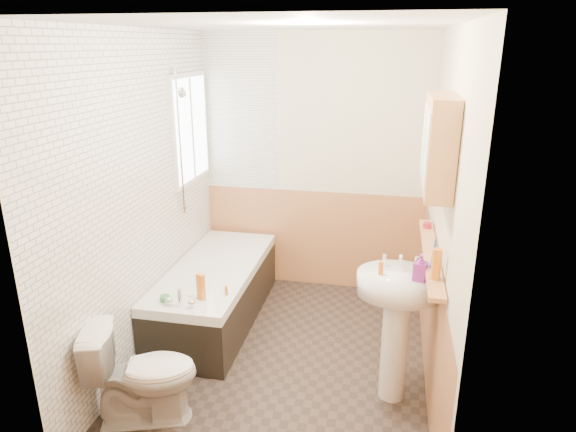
# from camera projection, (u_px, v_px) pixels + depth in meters

# --- Properties ---
(floor) EXTENTS (2.80, 2.80, 0.00)m
(floor) POSITION_uv_depth(u_px,v_px,m) (284.00, 358.00, 4.10)
(floor) COLOR #2C231F
(floor) RESTS_ON ground
(ceiling) EXTENTS (2.80, 2.80, 0.00)m
(ceiling) POSITION_uv_depth(u_px,v_px,m) (283.00, 25.00, 3.30)
(ceiling) COLOR white
(ceiling) RESTS_ON ground
(wall_back) EXTENTS (2.20, 0.02, 2.50)m
(wall_back) POSITION_uv_depth(u_px,v_px,m) (314.00, 166.00, 5.01)
(wall_back) COLOR beige
(wall_back) RESTS_ON ground
(wall_front) EXTENTS (2.20, 0.02, 2.50)m
(wall_front) POSITION_uv_depth(u_px,v_px,m) (221.00, 300.00, 2.39)
(wall_front) COLOR beige
(wall_front) RESTS_ON ground
(wall_left) EXTENTS (0.02, 2.80, 2.50)m
(wall_left) POSITION_uv_depth(u_px,v_px,m) (142.00, 200.00, 3.91)
(wall_left) COLOR beige
(wall_left) RESTS_ON ground
(wall_right) EXTENTS (0.02, 2.80, 2.50)m
(wall_right) POSITION_uv_depth(u_px,v_px,m) (443.00, 219.00, 3.49)
(wall_right) COLOR beige
(wall_right) RESTS_ON ground
(wainscot_right) EXTENTS (0.01, 2.80, 1.00)m
(wainscot_right) POSITION_uv_depth(u_px,v_px,m) (430.00, 317.00, 3.73)
(wainscot_right) COLOR tan
(wainscot_right) RESTS_ON wall_right
(wainscot_front) EXTENTS (2.20, 0.01, 1.00)m
(wainscot_front) POSITION_uv_depth(u_px,v_px,m) (228.00, 428.00, 2.65)
(wainscot_front) COLOR tan
(wainscot_front) RESTS_ON wall_front
(wainscot_back) EXTENTS (2.20, 0.01, 1.00)m
(wainscot_back) POSITION_uv_depth(u_px,v_px,m) (312.00, 238.00, 5.23)
(wainscot_back) COLOR tan
(wainscot_back) RESTS_ON wall_back
(tile_cladding_left) EXTENTS (0.01, 2.80, 2.50)m
(tile_cladding_left) POSITION_uv_depth(u_px,v_px,m) (144.00, 201.00, 3.90)
(tile_cladding_left) COLOR white
(tile_cladding_left) RESTS_ON wall_left
(tile_return_back) EXTENTS (0.75, 0.01, 1.50)m
(tile_return_back) POSITION_uv_depth(u_px,v_px,m) (240.00, 113.00, 4.96)
(tile_return_back) COLOR white
(tile_return_back) RESTS_ON wall_back
(window) EXTENTS (0.03, 0.79, 0.99)m
(window) POSITION_uv_depth(u_px,v_px,m) (191.00, 129.00, 4.65)
(window) COLOR white
(window) RESTS_ON wall_left
(bathtub) EXTENTS (0.70, 1.71, 0.67)m
(bathtub) POSITION_uv_depth(u_px,v_px,m) (216.00, 292.00, 4.59)
(bathtub) COLOR black
(bathtub) RESTS_ON floor
(shower_riser) EXTENTS (0.11, 0.08, 1.26)m
(shower_riser) POSITION_uv_depth(u_px,v_px,m) (180.00, 131.00, 4.35)
(shower_riser) COLOR silver
(shower_riser) RESTS_ON wall_left
(toilet) EXTENTS (0.79, 0.59, 0.69)m
(toilet) POSITION_uv_depth(u_px,v_px,m) (143.00, 374.00, 3.34)
(toilet) COLOR white
(toilet) RESTS_ON floor
(sink) EXTENTS (0.56, 0.45, 1.07)m
(sink) POSITION_uv_depth(u_px,v_px,m) (397.00, 311.00, 3.45)
(sink) COLOR white
(sink) RESTS_ON floor
(pine_shelf) EXTENTS (0.10, 1.37, 0.03)m
(pine_shelf) POSITION_uv_depth(u_px,v_px,m) (431.00, 254.00, 3.48)
(pine_shelf) COLOR tan
(pine_shelf) RESTS_ON wall_right
(medicine_cabinet) EXTENTS (0.16, 0.65, 0.59)m
(medicine_cabinet) POSITION_uv_depth(u_px,v_px,m) (439.00, 144.00, 3.10)
(medicine_cabinet) COLOR tan
(medicine_cabinet) RESTS_ON wall_right
(foam_can) EXTENTS (0.08, 0.08, 0.19)m
(foam_can) POSITION_uv_depth(u_px,v_px,m) (436.00, 264.00, 3.05)
(foam_can) COLOR orange
(foam_can) RESTS_ON pine_shelf
(green_bottle) EXTENTS (0.05, 0.05, 0.22)m
(green_bottle) POSITION_uv_depth(u_px,v_px,m) (435.00, 251.00, 3.21)
(green_bottle) COLOR #19339E
(green_bottle) RESTS_ON pine_shelf
(black_jar) EXTENTS (0.08, 0.08, 0.04)m
(black_jar) POSITION_uv_depth(u_px,v_px,m) (427.00, 225.00, 3.93)
(black_jar) COLOR maroon
(black_jar) RESTS_ON pine_shelf
(soap_bottle) EXTENTS (0.13, 0.20, 0.08)m
(soap_bottle) POSITION_uv_depth(u_px,v_px,m) (420.00, 274.00, 3.26)
(soap_bottle) COLOR purple
(soap_bottle) RESTS_ON sink
(clear_bottle) EXTENTS (0.04, 0.04, 0.09)m
(clear_bottle) POSITION_uv_depth(u_px,v_px,m) (381.00, 268.00, 3.34)
(clear_bottle) COLOR orange
(clear_bottle) RESTS_ON sink
(blue_gel) EXTENTS (0.07, 0.06, 0.21)m
(blue_gel) POSITION_uv_depth(u_px,v_px,m) (201.00, 287.00, 3.89)
(blue_gel) COLOR orange
(blue_gel) RESTS_ON bathtub
(cream_jar) EXTENTS (0.10, 0.10, 0.05)m
(cream_jar) POSITION_uv_depth(u_px,v_px,m) (165.00, 298.00, 3.89)
(cream_jar) COLOR #388447
(cream_jar) RESTS_ON bathtub
(orange_bottle) EXTENTS (0.03, 0.03, 0.08)m
(orange_bottle) POSITION_uv_depth(u_px,v_px,m) (226.00, 291.00, 3.98)
(orange_bottle) COLOR orange
(orange_bottle) RESTS_ON bathtub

